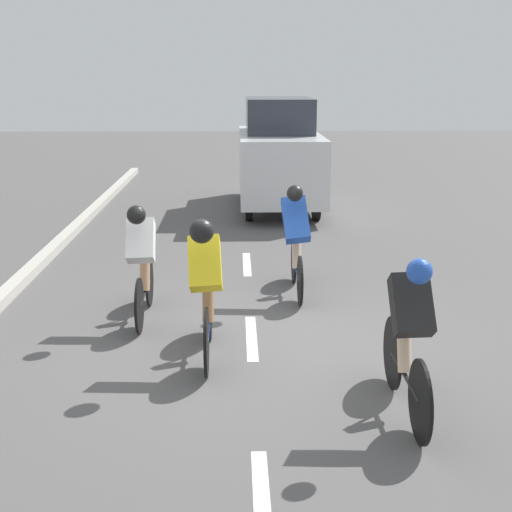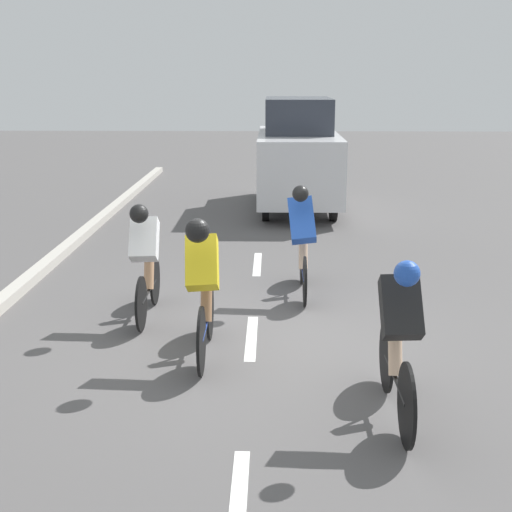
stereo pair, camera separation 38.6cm
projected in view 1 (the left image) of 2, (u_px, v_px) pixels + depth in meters
The scene contains 9 objects.
ground_plane at pixel (252, 342), 7.89m from camera, with size 60.00×60.00×0.00m, color #565454.
lane_stripe_near at pixel (262, 503), 4.92m from camera, with size 0.12×1.40×0.01m, color white.
lane_stripe_mid at pixel (251, 337), 8.02m from camera, with size 0.12×1.40×0.01m, color white.
lane_stripe_far at pixel (247, 264), 11.12m from camera, with size 0.12×1.40×0.01m, color white.
cyclist_white at pixel (142, 259), 8.40m from camera, with size 0.34×1.63×1.45m.
cyclist_blue at pixel (296, 237), 9.37m from camera, with size 0.39×1.65×1.52m.
cyclist_black at pixel (409, 333), 6.00m from camera, with size 0.34×1.72×1.48m.
cyclist_yellow at pixel (206, 284), 7.22m from camera, with size 0.36×1.69×1.53m.
support_car at pixel (279, 155), 15.49m from camera, with size 1.70×4.28×2.38m.
Camera 1 is at (0.16, 7.41, 2.88)m, focal length 50.00 mm.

